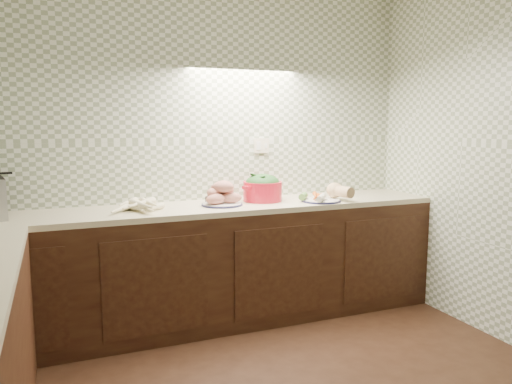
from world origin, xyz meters
name	(u,v)px	position (x,y,z in m)	size (l,w,h in m)	color
room	(302,96)	(0.00, 0.00, 1.63)	(3.60, 3.60, 2.60)	black
counter	(132,317)	(-0.68, 0.68, 0.45)	(3.60, 3.60, 0.90)	black
parsnip_pile	(133,206)	(-0.54, 1.49, 0.93)	(0.46, 0.43, 0.08)	beige
sweet_potato_plate	(221,196)	(0.10, 1.49, 0.97)	(0.31, 0.31, 0.18)	#191940
onion_bowl	(213,198)	(0.08, 1.62, 0.94)	(0.13, 0.13, 0.09)	black
dutch_oven	(263,188)	(0.46, 1.56, 1.00)	(0.39, 0.39, 0.21)	red
veg_plate	(327,194)	(0.94, 1.38, 0.95)	(0.39, 0.33, 0.14)	#191940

